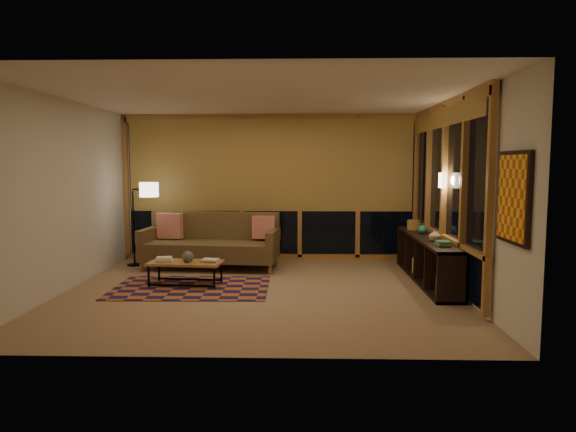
{
  "coord_description": "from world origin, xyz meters",
  "views": [
    {
      "loc": [
        0.58,
        -7.08,
        1.79
      ],
      "look_at": [
        0.38,
        0.22,
        1.05
      ],
      "focal_mm": 32.0,
      "sensor_mm": 36.0,
      "label": 1
    }
  ],
  "objects_px": {
    "floor_lamp": "(134,224)",
    "bookshelf": "(427,259)",
    "sofa": "(210,242)",
    "coffee_table": "(186,273)"
  },
  "relations": [
    {
      "from": "floor_lamp",
      "to": "bookshelf",
      "type": "bearing_deg",
      "value": 5.69
    },
    {
      "from": "sofa",
      "to": "coffee_table",
      "type": "distance_m",
      "value": 1.27
    },
    {
      "from": "coffee_table",
      "to": "floor_lamp",
      "type": "distance_m",
      "value": 2.01
    },
    {
      "from": "coffee_table",
      "to": "bookshelf",
      "type": "bearing_deg",
      "value": 11.02
    },
    {
      "from": "coffee_table",
      "to": "floor_lamp",
      "type": "xyz_separation_m",
      "value": [
        -1.25,
        1.48,
        0.56
      ]
    },
    {
      "from": "coffee_table",
      "to": "bookshelf",
      "type": "distance_m",
      "value": 3.65
    },
    {
      "from": "floor_lamp",
      "to": "bookshelf",
      "type": "relative_size",
      "value": 0.54
    },
    {
      "from": "coffee_table",
      "to": "floor_lamp",
      "type": "relative_size",
      "value": 0.72
    },
    {
      "from": "coffee_table",
      "to": "sofa",
      "type": "bearing_deg",
      "value": 88.12
    },
    {
      "from": "sofa",
      "to": "bookshelf",
      "type": "xyz_separation_m",
      "value": [
        3.47,
        -0.86,
        -0.13
      ]
    }
  ]
}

